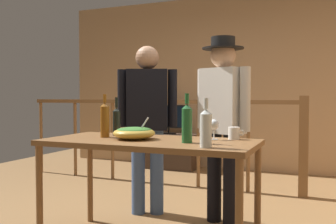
% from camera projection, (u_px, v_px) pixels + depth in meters
% --- Properties ---
extents(ground_plane, '(7.79, 7.79, 0.00)m').
position_uv_depth(ground_plane, '(177.00, 224.00, 3.39)').
color(ground_plane, olive).
extents(back_wall, '(5.99, 0.10, 2.71)m').
position_uv_depth(back_wall, '(242.00, 83.00, 5.88)').
color(back_wall, tan).
rests_on(back_wall, ground_plane).
extents(stair_railing, '(3.82, 0.10, 1.15)m').
position_uv_depth(stair_railing, '(193.00, 129.00, 4.77)').
color(stair_railing, brown).
rests_on(stair_railing, ground_plane).
extents(tv_console, '(0.90, 0.40, 0.54)m').
position_uv_depth(tv_console, '(169.00, 151.00, 6.02)').
color(tv_console, '#38281E').
rests_on(tv_console, ground_plane).
extents(flat_screen_tv, '(0.63, 0.12, 0.46)m').
position_uv_depth(flat_screen_tv, '(168.00, 117.00, 5.97)').
color(flat_screen_tv, black).
rests_on(flat_screen_tv, tv_console).
extents(serving_table, '(1.58, 0.74, 0.81)m').
position_uv_depth(serving_table, '(149.00, 150.00, 2.83)').
color(serving_table, brown).
rests_on(serving_table, ground_plane).
extents(salad_bowl, '(0.32, 0.32, 0.17)m').
position_uv_depth(salad_bowl, '(134.00, 132.00, 2.86)').
color(salad_bowl, gold).
rests_on(salad_bowl, serving_table).
extents(wine_glass, '(0.07, 0.07, 0.15)m').
position_uv_depth(wine_glass, '(214.00, 126.00, 2.82)').
color(wine_glass, silver).
rests_on(wine_glass, serving_table).
extents(wine_bottle_green, '(0.07, 0.07, 0.35)m').
position_uv_depth(wine_bottle_green, '(187.00, 122.00, 2.64)').
color(wine_bottle_green, '#1E5628').
rests_on(wine_bottle_green, serving_table).
extents(wine_bottle_dark, '(0.06, 0.06, 0.32)m').
position_uv_depth(wine_bottle_dark, '(117.00, 121.00, 3.14)').
color(wine_bottle_dark, black).
rests_on(wine_bottle_dark, serving_table).
extents(wine_bottle_amber, '(0.07, 0.07, 0.34)m').
position_uv_depth(wine_bottle_amber, '(105.00, 119.00, 3.00)').
color(wine_bottle_amber, brown).
rests_on(wine_bottle_amber, serving_table).
extents(wine_bottle_clear, '(0.08, 0.08, 0.31)m').
position_uv_depth(wine_bottle_clear, '(206.00, 127.00, 2.39)').
color(wine_bottle_clear, silver).
rests_on(wine_bottle_clear, serving_table).
extents(mug_white, '(0.12, 0.09, 0.09)m').
position_uv_depth(mug_white, '(234.00, 133.00, 2.85)').
color(mug_white, white).
rests_on(mug_white, serving_table).
extents(person_standing_left, '(0.54, 0.35, 1.62)m').
position_uv_depth(person_standing_left, '(147.00, 115.00, 3.65)').
color(person_standing_left, '#3D5684').
rests_on(person_standing_left, ground_plane).
extents(person_standing_right, '(0.52, 0.37, 1.66)m').
position_uv_depth(person_standing_right, '(223.00, 114.00, 3.36)').
color(person_standing_right, black).
rests_on(person_standing_right, ground_plane).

